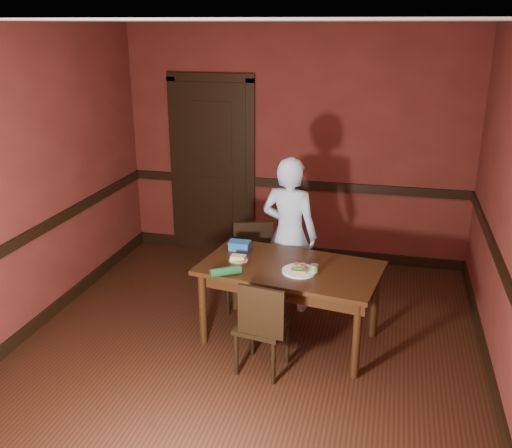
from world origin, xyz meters
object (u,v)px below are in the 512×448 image
at_px(chair_near, 262,325).
at_px(sauce_jar, 314,269).
at_px(dining_table, 290,303).
at_px(cheese_saucer, 238,259).
at_px(sandwich_plate, 299,270).
at_px(food_tub, 240,246).
at_px(chair_far, 244,267).
at_px(person, 289,235).

bearing_deg(chair_near, sauce_jar, -120.90).
xyz_separation_m(dining_table, cheese_saucer, (-0.46, -0.00, 0.38)).
bearing_deg(sandwich_plate, food_tub, 149.38).
bearing_deg(sauce_jar, chair_far, 141.20).
relative_size(person, cheese_saucer, 9.09).
bearing_deg(chair_far, sauce_jar, -57.38).
relative_size(dining_table, sauce_jar, 19.17).
bearing_deg(cheese_saucer, sauce_jar, -8.17).
bearing_deg(sandwich_plate, chair_near, -118.90).
bearing_deg(sauce_jar, chair_near, -130.24).
bearing_deg(chair_far, dining_table, -61.92).
bearing_deg(dining_table, person, 110.27).
height_order(person, sandwich_plate, person).
bearing_deg(cheese_saucer, person, 61.80).
bearing_deg(dining_table, sandwich_plate, -39.38).
distance_m(dining_table, food_tub, 0.71).
distance_m(person, sauce_jar, 0.81).
relative_size(dining_table, chair_near, 1.87).
bearing_deg(sauce_jar, sandwich_plate, -176.59).
xyz_separation_m(sauce_jar, cheese_saucer, (-0.68, 0.10, -0.02)).
relative_size(dining_table, person, 1.00).
xyz_separation_m(dining_table, food_tub, (-0.52, 0.26, 0.40)).
distance_m(dining_table, chair_far, 0.77).
relative_size(chair_far, person, 0.55).
bearing_deg(person, chair_far, 24.42).
distance_m(chair_near, sauce_jar, 0.64).
bearing_deg(person, dining_table, 112.88).
bearing_deg(dining_table, food_tub, 162.31).
bearing_deg(person, sandwich_plate, 118.26).
distance_m(chair_far, person, 0.56).
height_order(sandwich_plate, cheese_saucer, sandwich_plate).
xyz_separation_m(person, sauce_jar, (0.35, -0.73, -0.01)).
bearing_deg(sandwich_plate, sauce_jar, 3.41).
distance_m(person, cheese_saucer, 0.71).
relative_size(sandwich_plate, cheese_saucer, 1.73).
relative_size(sandwich_plate, sauce_jar, 3.66).
bearing_deg(chair_far, sandwich_plate, -62.67).
bearing_deg(chair_far, food_tub, -101.21).
relative_size(sauce_jar, cheese_saucer, 0.47).
relative_size(chair_far, food_tub, 4.32).
relative_size(sauce_jar, food_tub, 0.41).
height_order(sandwich_plate, sauce_jar, sauce_jar).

